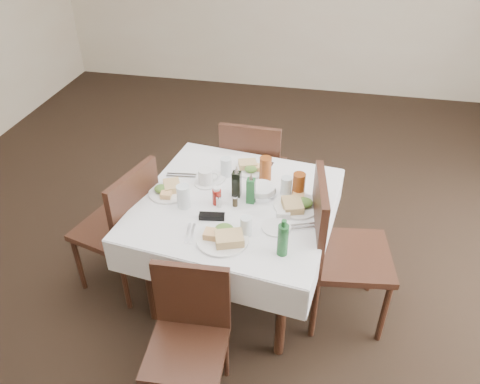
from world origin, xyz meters
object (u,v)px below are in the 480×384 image
(water_n, at_px, (226,167))
(water_s, at_px, (246,226))
(water_e, at_px, (286,186))
(oil_cruet_green, at_px, (251,190))
(water_w, at_px, (183,196))
(bread_basket, at_px, (261,191))
(chair_north, at_px, (252,167))
(coffee_mug, at_px, (206,178))
(oil_cruet_dark, at_px, (237,183))
(green_bottle, at_px, (283,239))
(dining_table, at_px, (236,213))
(chair_west, at_px, (125,223))
(chair_south, at_px, (189,330))
(chair_east, at_px, (335,244))
(ketchup_bottle, at_px, (217,196))

(water_n, relative_size, water_s, 1.12)
(water_e, distance_m, oil_cruet_green, 0.24)
(water_w, height_order, bread_basket, water_w)
(bread_basket, bearing_deg, water_w, -154.13)
(chair_north, xyz_separation_m, coffee_mug, (-0.20, -0.60, 0.27))
(bread_basket, bearing_deg, oil_cruet_dark, -166.17)
(oil_cruet_dark, distance_m, coffee_mug, 0.24)
(chair_north, bearing_deg, bread_basket, -75.25)
(water_s, xyz_separation_m, oil_cruet_green, (-0.03, 0.31, 0.03))
(green_bottle, bearing_deg, coffee_mug, 135.54)
(water_s, height_order, coffee_mug, water_s)
(water_e, distance_m, water_w, 0.64)
(water_w, bearing_deg, oil_cruet_green, 18.21)
(oil_cruet_dark, distance_m, oil_cruet_green, 0.11)
(chair_north, height_order, green_bottle, green_bottle)
(oil_cruet_green, bearing_deg, water_e, 30.07)
(water_n, height_order, water_s, water_n)
(dining_table, height_order, water_s, water_s)
(water_n, relative_size, water_w, 0.90)
(oil_cruet_green, relative_size, coffee_mug, 1.29)
(chair_west, relative_size, oil_cruet_green, 4.59)
(chair_north, relative_size, water_w, 6.44)
(water_e, bearing_deg, water_n, 161.52)
(water_n, bearing_deg, water_s, -66.61)
(oil_cruet_dark, bearing_deg, water_e, 12.86)
(water_n, relative_size, water_e, 1.04)
(chair_south, xyz_separation_m, coffee_mug, (-0.15, 0.94, 0.32))
(chair_west, xyz_separation_m, green_bottle, (1.06, -0.31, 0.31))
(dining_table, xyz_separation_m, coffee_mug, (-0.23, 0.14, 0.14))
(dining_table, xyz_separation_m, oil_cruet_dark, (-0.01, 0.06, 0.18))
(dining_table, xyz_separation_m, chair_north, (-0.03, 0.74, -0.13))
(dining_table, height_order, coffee_mug, coffee_mug)
(dining_table, xyz_separation_m, chair_west, (-0.72, -0.10, -0.12))
(chair_east, distance_m, oil_cruet_dark, 0.71)
(green_bottle, bearing_deg, water_s, 152.15)
(coffee_mug, bearing_deg, water_s, -51.70)
(water_s, bearing_deg, water_n, 113.39)
(oil_cruet_green, bearing_deg, chair_south, -102.15)
(chair_west, height_order, water_n, chair_west)
(green_bottle, bearing_deg, chair_east, 48.52)
(ketchup_bottle, xyz_separation_m, green_bottle, (0.45, -0.37, 0.04))
(water_e, relative_size, oil_cruet_green, 0.61)
(dining_table, bearing_deg, water_s, -67.71)
(chair_north, relative_size, water_s, 8.08)
(chair_west, distance_m, coffee_mug, 0.61)
(chair_west, xyz_separation_m, water_s, (0.84, -0.19, 0.27))
(chair_south, relative_size, coffee_mug, 5.21)
(dining_table, relative_size, ketchup_bottle, 11.13)
(chair_south, relative_size, oil_cruet_dark, 3.90)
(chair_south, height_order, chair_east, chair_east)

